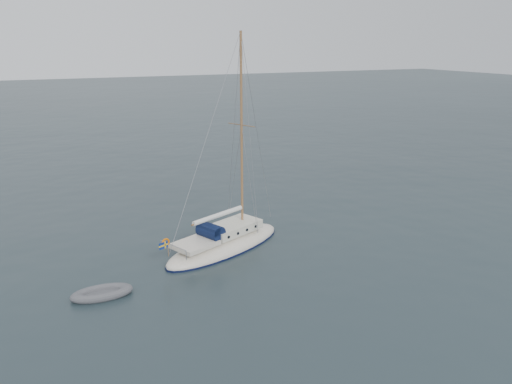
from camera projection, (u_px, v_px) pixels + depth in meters
name	position (u px, v px, depth m)	size (l,w,h in m)	color
ground	(248.00, 254.00, 27.92)	(300.00, 300.00, 0.00)	black
sailboat	(225.00, 233.00, 28.50)	(8.81, 2.64, 12.55)	beige
dinghy	(102.00, 293.00, 23.26)	(2.85, 1.29, 0.41)	#55555A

